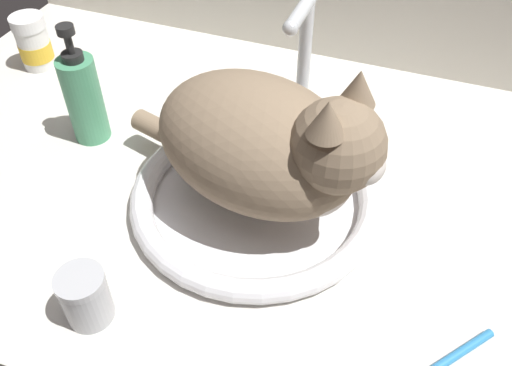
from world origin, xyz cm
name	(u,v)px	position (x,y,z in cm)	size (l,w,h in cm)	color
countertop	(240,183)	(0.00, 0.00, 1.50)	(118.75, 72.61, 3.00)	silver
sink_basin	(256,196)	(4.23, -4.39, 4.42)	(34.47, 34.47, 3.16)	white
faucet	(302,75)	(4.23, 15.91, 11.48)	(18.84, 11.34, 21.38)	silver
cat	(269,145)	(6.18, -4.92, 14.80)	(38.32, 25.96, 20.91)	#8C755B
pill_bottle	(34,44)	(-45.59, 14.79, 7.57)	(5.89, 5.89, 9.84)	white
soap_pump_bottle	(84,98)	(-25.17, 0.64, 10.31)	(5.51, 5.51, 19.05)	#4C9E70
metal_jar	(85,297)	(-7.54, -27.56, 6.57)	(5.53, 5.53, 7.10)	#B2B5BA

